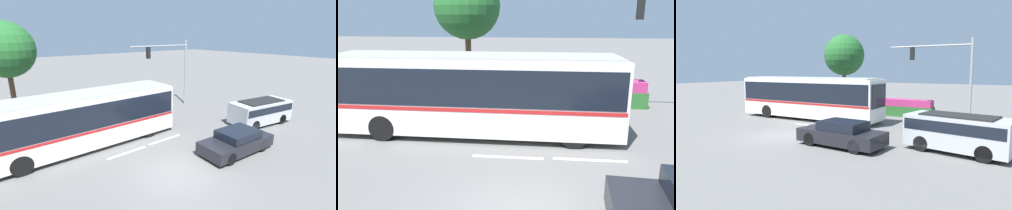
# 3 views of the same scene
# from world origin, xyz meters

# --- Properties ---
(city_bus) EXTENTS (11.44, 2.64, 3.18)m
(city_bus) POSITION_xyz_m (-2.34, 5.60, 1.81)
(city_bus) COLOR silver
(city_bus) RESTS_ON ground
(flowering_hedge) EXTENTS (9.46, 1.10, 1.37)m
(flowering_hedge) POSITION_xyz_m (0.97, 10.62, 0.67)
(flowering_hedge) COLOR #286028
(flowering_hedge) RESTS_ON ground
(street_tree_left) EXTENTS (4.16, 4.16, 7.32)m
(street_tree_left) POSITION_xyz_m (-4.47, 14.26, 5.22)
(street_tree_left) COLOR brown
(street_tree_left) RESTS_ON ground
(lane_stripe_near) EXTENTS (2.40, 0.16, 0.01)m
(lane_stripe_near) POSITION_xyz_m (1.98, 3.44, 0.01)
(lane_stripe_near) COLOR silver
(lane_stripe_near) RESTS_ON ground
(lane_stripe_mid) EXTENTS (2.40, 0.16, 0.01)m
(lane_stripe_mid) POSITION_xyz_m (-0.75, 3.37, 0.01)
(lane_stripe_mid) COLOR silver
(lane_stripe_mid) RESTS_ON ground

